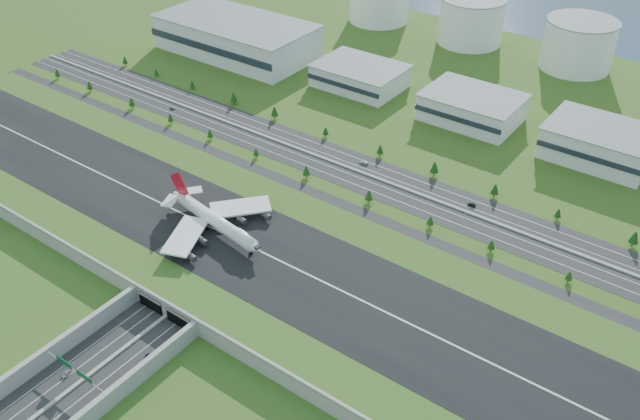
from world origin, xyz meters
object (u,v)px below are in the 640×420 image
Objects in this scene: boeing_747 at (215,221)px; car_4 at (172,108)px; car_5 at (472,205)px; car_0 at (66,373)px; car_7 at (364,162)px; car_2 at (147,359)px; fuel_tank_a at (379,0)px.

boeing_747 reaches higher than car_4.
boeing_747 is 15.78× the size of car_5.
car_0 is 198.95m from car_7.
car_2 is 1.55× the size of car_4.
car_0 is 0.92× the size of car_7.
boeing_747 is 78.14m from car_2.
car_2 is at bearing -59.08° from boeing_747.
car_7 reaches higher than car_5.
car_0 is at bearing -74.45° from fuel_tank_a.
fuel_tank_a is 10.29× the size of car_0.
car_5 is at bearing -131.77° from car_2.
boeing_747 is at bearing -42.93° from car_5.
car_2 is 1.15× the size of car_7.
car_2 is 175.96m from car_7.
car_5 reaches higher than car_4.
boeing_747 is at bearing -91.64° from car_2.
fuel_tank_a reaches higher than car_7.
car_0 is at bearing -4.94° from car_7.
boeing_747 is at bearing -11.87° from car_7.
car_0 is (9.38, -94.69, -13.00)m from boeing_747.
car_0 is 1.24× the size of car_4.
car_4 is (-151.97, 158.90, -0.18)m from car_2.
fuel_tank_a is at bearing -94.65° from car_2.
car_5 is at bearing -83.72° from car_4.
car_4 is (-132.31, 182.22, -0.16)m from car_0.
car_2 is (132.25, -381.45, -16.54)m from fuel_tank_a.
fuel_tank_a reaches higher than car_4.
fuel_tank_a is 8.22× the size of car_2.
car_5 is (56.31, 173.35, -0.14)m from car_2.
car_5 is at bearing 85.29° from car_7.
fuel_tank_a is at bearing -2.75° from car_4.
fuel_tank_a is 11.68× the size of car_5.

